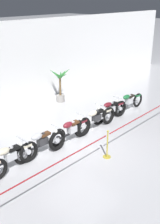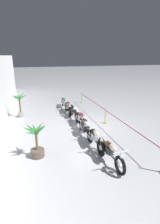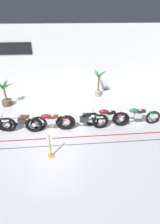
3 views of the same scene
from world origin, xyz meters
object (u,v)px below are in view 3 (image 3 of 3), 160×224
Objects in this scene: motorcycle_maroon_3 at (50,122)px; stanchion_far_left at (10,144)px; motorcycle_green_6 at (136,116)px; potted_palm_right_of_row at (99,81)px; motorcycle_cream_4 at (82,120)px; motorcycle_maroon_5 at (107,118)px; motorcycle_silver_2 at (21,122)px; potted_palm_left_of_row at (5,94)px; stanchion_mid_left at (50,149)px.

stanchion_far_left reaches higher than motorcycle_maroon_3.
potted_palm_right_of_row reaches higher than motorcycle_green_6.
motorcycle_green_6 is (4.14, 0.18, -0.00)m from motorcycle_maroon_3.
motorcycle_maroon_3 is 1.48m from motorcycle_cream_4.
motorcycle_green_6 is at bearing 3.47° from motorcycle_cream_4.
motorcycle_maroon_5 is 3.47m from potted_palm_right_of_row.
motorcycle_cream_4 is at bearing -2.73° from motorcycle_silver_2.
motorcycle_maroon_3 is at bearing -179.37° from motorcycle_cream_4.
motorcycle_cream_4 reaches higher than motorcycle_maroon_5.
motorcycle_maroon_5 is (4.02, 0.01, 0.01)m from motorcycle_silver_2.
potted_palm_left_of_row is 0.85× the size of potted_palm_right_of_row.
motorcycle_silver_2 is at bearing -179.72° from motorcycle_green_6.
motorcycle_silver_2 is 1.36m from motorcycle_maroon_3.
motorcycle_cream_4 reaches higher than motorcycle_green_6.
stanchion_mid_left is at bearing -155.51° from motorcycle_green_6.
motorcycle_maroon_3 is at bearing -128.76° from potted_palm_right_of_row.
potted_palm_right_of_row is 5.98m from stanchion_mid_left.
motorcycle_maroon_3 is at bearing 51.51° from stanchion_far_left.
motorcycle_cream_4 is 1.20m from motorcycle_maroon_5.
motorcycle_maroon_3 is 0.97× the size of motorcycle_green_6.
motorcycle_cream_4 is 3.87m from potted_palm_right_of_row.
motorcycle_cream_4 is at bearing -173.11° from motorcycle_maroon_5.
motorcycle_green_6 is 1.49× the size of potted_palm_left_of_row.
potted_palm_right_of_row is at bearing 62.03° from stanchion_mid_left.
motorcycle_silver_2 is at bearing 128.26° from stanchion_mid_left.
motorcycle_maroon_3 reaches higher than motorcycle_maroon_5.
motorcycle_silver_2 is 1.84m from stanchion_far_left.
potted_palm_right_of_row is (2.88, 3.58, 0.52)m from motorcycle_maroon_3.
motorcycle_maroon_3 is 4.62m from potted_palm_right_of_row.
potted_palm_left_of_row is 5.66m from potted_palm_right_of_row.
motorcycle_green_6 is (5.49, 0.03, 0.01)m from motorcycle_silver_2.
potted_palm_right_of_row is (-1.27, 3.41, 0.52)m from motorcycle_green_6.
motorcycle_maroon_3 is 1.45× the size of potted_palm_left_of_row.
motorcycle_maroon_5 reaches higher than motorcycle_silver_2.
motorcycle_maroon_3 and motorcycle_cream_4 have the same top height.
motorcycle_maroon_5 is 4.41m from stanchion_far_left.
motorcycle_maroon_5 is at bearing 6.89° from motorcycle_cream_4.
motorcycle_silver_2 is at bearing -140.91° from potted_palm_right_of_row.
motorcycle_silver_2 is 2.19× the size of stanchion_mid_left.
potted_palm_right_of_row is at bearing 39.09° from motorcycle_silver_2.
motorcycle_silver_2 is at bearing 173.62° from motorcycle_maroon_3.
potted_palm_left_of_row is at bearing 159.24° from motorcycle_green_6.
motorcycle_green_6 is at bearing 0.28° from motorcycle_silver_2.
potted_palm_right_of_row is at bearing 8.17° from potted_palm_left_of_row.
potted_palm_left_of_row is at bearing 117.56° from motorcycle_silver_2.
motorcycle_green_6 is 4.46m from stanchion_mid_left.
potted_palm_right_of_row is 0.18× the size of stanchion_far_left.
stanchion_far_left is (-1.33, -1.67, 0.27)m from motorcycle_maroon_3.
motorcycle_silver_2 is 0.97× the size of motorcycle_green_6.
motorcycle_maroon_5 is 0.21× the size of stanchion_far_left.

